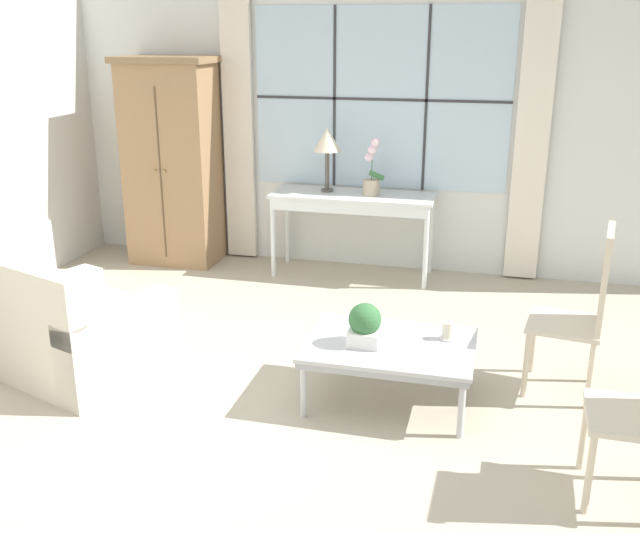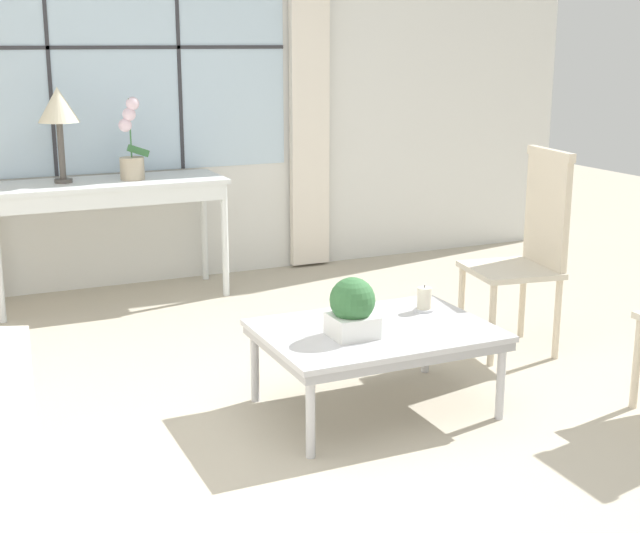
% 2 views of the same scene
% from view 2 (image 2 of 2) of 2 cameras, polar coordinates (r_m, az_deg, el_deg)
% --- Properties ---
extents(ground_plane, '(14.00, 14.00, 0.00)m').
position_cam_2_polar(ground_plane, '(3.68, -1.75, -12.47)').
color(ground_plane, '#B2A893').
extents(wall_back_windowed, '(7.20, 0.14, 2.80)m').
position_cam_2_polar(wall_back_windowed, '(6.19, -12.95, 11.57)').
color(wall_back_windowed, silver).
rests_on(wall_back_windowed, ground_plane).
extents(console_table, '(1.50, 0.54, 0.78)m').
position_cam_2_polar(console_table, '(5.88, -13.49, 4.55)').
color(console_table, silver).
rests_on(console_table, ground_plane).
extents(table_lamp, '(0.25, 0.25, 0.59)m').
position_cam_2_polar(table_lamp, '(5.82, -16.41, 9.71)').
color(table_lamp, '#4C4742').
rests_on(table_lamp, console_table).
extents(potted_orchid, '(0.20, 0.16, 0.53)m').
position_cam_2_polar(potted_orchid, '(5.87, -12.00, 7.34)').
color(potted_orchid, tan).
rests_on(potted_orchid, console_table).
extents(side_chair_wooden, '(0.50, 0.50, 1.10)m').
position_cam_2_polar(side_chair_wooden, '(4.91, 13.28, 1.54)').
color(side_chair_wooden, beige).
rests_on(side_chair_wooden, ground_plane).
extents(coffee_table, '(1.03, 0.74, 0.40)m').
position_cam_2_polar(coffee_table, '(4.04, 3.57, -4.48)').
color(coffee_table, '#BCBCC1').
rests_on(coffee_table, ground_plane).
extents(potted_plant_small, '(0.20, 0.20, 0.27)m').
position_cam_2_polar(potted_plant_small, '(3.88, 2.08, -2.67)').
color(potted_plant_small, white).
rests_on(potted_plant_small, coffee_table).
extents(pillar_candle, '(0.10, 0.10, 0.13)m').
position_cam_2_polar(pillar_candle, '(4.29, 6.69, -2.15)').
color(pillar_candle, silver).
rests_on(pillar_candle, coffee_table).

